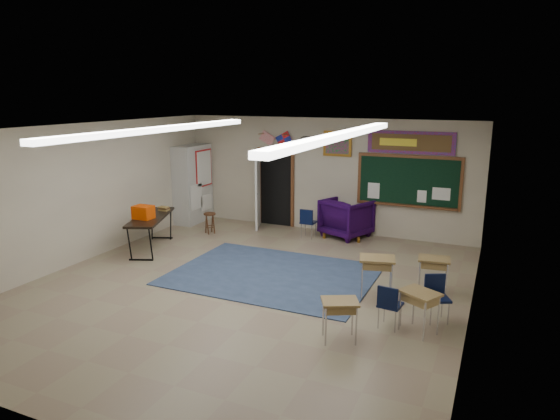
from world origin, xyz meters
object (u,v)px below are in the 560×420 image
at_px(wingback_armchair, 347,218).
at_px(student_desk_front_left, 377,275).
at_px(student_desk_front_right, 433,273).
at_px(wooden_stool, 210,223).
at_px(folding_table, 151,231).

distance_m(wingback_armchair, student_desk_front_left, 3.95).
xyz_separation_m(student_desk_front_left, student_desk_front_right, (0.91, 0.61, -0.04)).
relative_size(wingback_armchair, student_desk_front_left, 1.45).
bearing_deg(student_desk_front_right, wooden_stool, 156.08).
bearing_deg(wingback_armchair, student_desk_front_left, 137.49).
bearing_deg(wingback_armchair, wooden_stool, 42.65).
distance_m(wingback_armchair, student_desk_front_right, 3.93).
relative_size(folding_table, wooden_stool, 3.75).
height_order(wingback_armchair, wooden_stool, wingback_armchair).
xyz_separation_m(student_desk_front_right, folding_table, (-6.45, 0.04, 0.06)).
relative_size(student_desk_front_right, wooden_stool, 1.24).
height_order(student_desk_front_left, folding_table, folding_table).
bearing_deg(student_desk_front_right, wingback_armchair, 123.34).
bearing_deg(wingback_armchair, student_desk_front_right, 153.47).
bearing_deg(student_desk_front_right, student_desk_front_left, -153.61).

